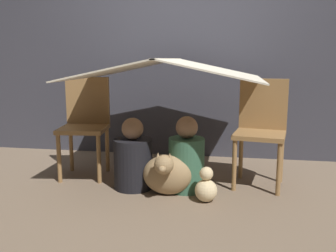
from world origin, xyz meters
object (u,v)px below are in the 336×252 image
at_px(chair_right, 261,127).
at_px(person_front, 133,160).
at_px(dog, 167,174).
at_px(chair_left, 85,122).
at_px(person_second, 186,159).

bearing_deg(chair_right, person_front, -154.41).
height_order(person_front, dog, person_front).
xyz_separation_m(chair_left, person_front, (0.51, -0.29, -0.25)).
bearing_deg(chair_right, person_second, -145.77).
relative_size(chair_left, person_second, 1.46).
bearing_deg(chair_right, chair_left, -170.27).
bearing_deg(person_second, chair_left, 164.27).
relative_size(chair_right, dog, 2.31).
bearing_deg(person_front, chair_left, 150.70).
bearing_deg(dog, person_front, 158.57).
xyz_separation_m(chair_left, dog, (0.81, -0.41, -0.31)).
height_order(chair_left, person_front, chair_left).
height_order(person_second, dog, person_second).
bearing_deg(chair_left, person_front, -36.33).
relative_size(chair_right, person_front, 1.51).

